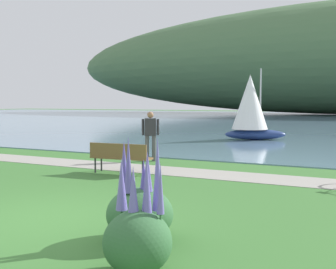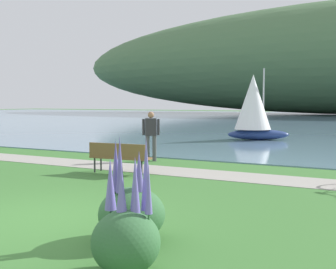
# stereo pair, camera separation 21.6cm
# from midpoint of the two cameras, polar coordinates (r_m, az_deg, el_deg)

# --- Properties ---
(ground_plane) EXTENTS (200.00, 200.00, 0.00)m
(ground_plane) POSITION_cam_midpoint_polar(r_m,az_deg,el_deg) (7.94, -16.78, -10.69)
(ground_plane) COLOR #3D7533
(bay_water) EXTENTS (180.00, 80.00, 0.04)m
(bay_water) POSITION_cam_midpoint_polar(r_m,az_deg,el_deg) (53.98, 21.24, 1.85)
(bay_water) COLOR #6B8EA8
(bay_water) RESTS_ON ground
(shoreline_path) EXTENTS (60.00, 1.50, 0.01)m
(shoreline_path) POSITION_cam_midpoint_polar(r_m,az_deg,el_deg) (12.56, 1.44, -4.98)
(shoreline_path) COLOR #A39E93
(shoreline_path) RESTS_ON ground
(park_bench_near_camera) EXTENTS (1.83, 0.60, 0.88)m
(park_bench_near_camera) POSITION_cam_midpoint_polar(r_m,az_deg,el_deg) (12.28, -6.90, -2.79)
(park_bench_near_camera) COLOR brown
(park_bench_near_camera) RESTS_ON ground
(person_at_shoreline) EXTENTS (0.57, 0.35, 1.71)m
(person_at_shoreline) POSITION_cam_midpoint_polar(r_m,az_deg,el_deg) (14.81, -2.75, 0.21)
(person_at_shoreline) COLOR #4C4C51
(person_at_shoreline) RESTS_ON ground
(echium_bush_closest_to_camera) EXTENTS (0.99, 0.99, 1.56)m
(echium_bush_closest_to_camera) POSITION_cam_midpoint_polar(r_m,az_deg,el_deg) (6.40, -4.78, -10.15)
(echium_bush_closest_to_camera) COLOR #386B3D
(echium_bush_closest_to_camera) RESTS_ON ground
(echium_bush_beside_closest) EXTENTS (0.82, 0.82, 1.62)m
(echium_bush_beside_closest) POSITION_cam_midpoint_polar(r_m,az_deg,el_deg) (5.21, -5.22, -13.36)
(echium_bush_beside_closest) COLOR #386B3D
(echium_bush_beside_closest) RESTS_ON ground
(sailboat_nearest_to_shore) EXTENTS (3.31, 2.52, 3.78)m
(sailboat_nearest_to_shore) POSITION_cam_midpoint_polar(r_m,az_deg,el_deg) (23.28, 10.65, 3.69)
(sailboat_nearest_to_shore) COLOR navy
(sailboat_nearest_to_shore) RESTS_ON bay_water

